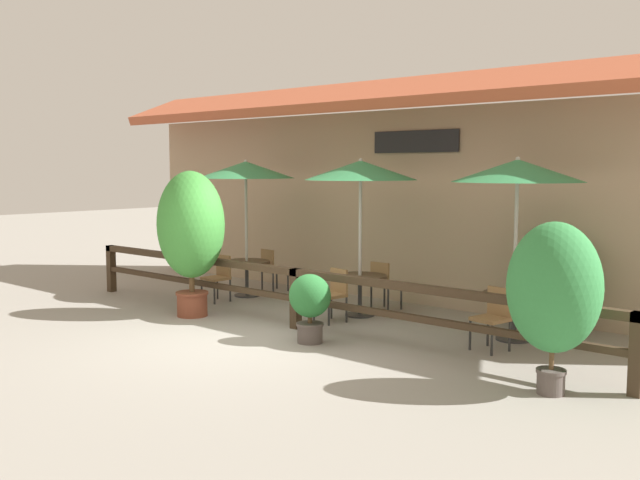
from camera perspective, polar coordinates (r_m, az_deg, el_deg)
ground_plane at (r=10.61m, az=-5.84°, el=-8.00°), size 60.00×60.00×0.00m
building_facade at (r=13.46m, az=6.91°, el=4.23°), size 14.28×1.49×4.23m
patio_railing at (r=11.20m, az=-1.96°, el=-3.61°), size 10.40×0.14×0.95m
patio_umbrella_near at (r=13.96m, az=-5.97°, el=5.58°), size 1.90×1.90×2.68m
dining_table_near at (r=14.10m, az=-5.88°, el=-2.24°), size 0.91×0.91×0.70m
chair_near_streetside at (r=13.64m, az=-8.13°, el=-2.83°), size 0.43×0.43×0.87m
chair_near_wallside at (r=14.61m, az=-3.83°, el=-2.20°), size 0.48×0.48×0.87m
patio_umbrella_middle at (r=12.03m, az=3.27°, el=5.56°), size 1.90×1.90×2.68m
dining_table_middle at (r=12.19m, az=3.21°, el=-3.48°), size 0.91×0.91×0.70m
chair_middle_streetside at (r=11.72m, az=1.06°, el=-4.19°), size 0.48×0.48×0.87m
chair_middle_wallside at (r=12.70m, az=5.15°, el=-3.43°), size 0.44×0.44×0.87m
patio_umbrella_far at (r=10.67m, az=15.53°, el=5.33°), size 1.90×1.90×2.68m
dining_table_far at (r=10.85m, az=15.25°, el=-4.85°), size 0.91×0.91×0.70m
chair_far_streetside at (r=10.21m, az=13.70°, el=-5.86°), size 0.50×0.50×0.87m
chair_far_wallside at (r=11.53m, az=16.54°, el=-4.60°), size 0.43×0.43×0.87m
potted_plant_broad_leaf at (r=12.23m, az=-10.30°, el=0.91°), size 1.21×1.09×2.48m
potted_plant_tall_tropical at (r=8.30m, az=18.21°, el=-3.77°), size 1.05×0.95×1.94m
potted_plant_entrance_palm at (r=10.31m, az=-0.81°, el=-4.96°), size 0.64×0.57×1.00m
potted_plant_corner_fern at (r=11.59m, az=18.38°, el=-3.02°), size 1.10×0.99×1.49m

